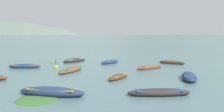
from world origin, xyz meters
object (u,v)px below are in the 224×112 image
at_px(rowboat_9, 172,62).
at_px(rowboat_1, 189,77).
at_px(rowboat_13, 52,92).
at_px(rowboat_8, 118,77).
at_px(rowboat_11, 159,93).
at_px(mooring_buoy, 56,67).
at_px(rowboat_6, 75,60).
at_px(rowboat_3, 150,67).
at_px(rowboat_0, 25,66).
at_px(rowboat_4, 110,62).
at_px(rowboat_2, 71,70).

bearing_deg(rowboat_9, rowboat_1, -93.63).
xyz_separation_m(rowboat_9, rowboat_13, (-11.26, -16.84, 0.05)).
distance_m(rowboat_8, rowboat_13, 7.26).
relative_size(rowboat_9, rowboat_11, 0.84).
bearing_deg(mooring_buoy, rowboat_6, 81.54).
xyz_separation_m(rowboat_6, rowboat_9, (13.70, -1.71, -0.03)).
relative_size(rowboat_8, rowboat_9, 0.87).
bearing_deg(rowboat_13, rowboat_1, 29.44).
distance_m(rowboat_1, rowboat_3, 6.74).
bearing_deg(rowboat_1, rowboat_0, 161.14).
height_order(rowboat_4, mooring_buoy, mooring_buoy).
bearing_deg(rowboat_8, rowboat_4, 97.43).
bearing_deg(rowboat_9, rowboat_6, 172.90).
relative_size(rowboat_0, rowboat_4, 1.15).
bearing_deg(rowboat_2, rowboat_11, -49.26).
relative_size(rowboat_0, rowboat_11, 0.89).
height_order(rowboat_4, rowboat_8, rowboat_4).
bearing_deg(rowboat_3, mooring_buoy, 178.89).
bearing_deg(mooring_buoy, rowboat_0, -175.13).
xyz_separation_m(rowboat_1, rowboat_6, (-13.01, 12.57, -0.02)).
bearing_deg(rowboat_9, rowboat_4, -179.56).
bearing_deg(rowboat_4, rowboat_11, -75.52).
xyz_separation_m(rowboat_3, rowboat_9, (3.51, 4.75, -0.00)).
relative_size(rowboat_2, rowboat_9, 1.30).
height_order(rowboat_6, rowboat_13, rowboat_13).
xyz_separation_m(rowboat_3, rowboat_6, (-10.19, 6.46, 0.03)).
relative_size(rowboat_13, mooring_buoy, 3.89).
relative_size(rowboat_1, rowboat_11, 0.98).
bearing_deg(rowboat_8, rowboat_11, -63.02).
bearing_deg(rowboat_13, rowboat_8, 54.20).
height_order(rowboat_9, mooring_buoy, mooring_buoy).
bearing_deg(rowboat_13, rowboat_9, 56.22).
height_order(rowboat_1, rowboat_6, rowboat_1).
xyz_separation_m(rowboat_13, mooring_buoy, (-3.37, 12.30, -0.11)).
height_order(rowboat_1, rowboat_13, rowboat_1).
distance_m(rowboat_2, rowboat_6, 9.01).
xyz_separation_m(rowboat_2, rowboat_8, (5.19, -3.76, -0.02)).
xyz_separation_m(rowboat_2, rowboat_9, (12.21, 7.18, -0.01)).
relative_size(rowboat_2, rowboat_3, 1.29).
bearing_deg(rowboat_4, rowboat_8, -82.57).
bearing_deg(rowboat_6, rowboat_11, -62.41).
relative_size(rowboat_6, rowboat_11, 1.04).
xyz_separation_m(rowboat_3, rowboat_11, (-0.69, -11.74, 0.00)).
bearing_deg(rowboat_0, rowboat_9, 14.84).
relative_size(rowboat_0, rowboat_13, 0.81).
height_order(rowboat_0, rowboat_1, rowboat_1).
bearing_deg(rowboat_13, rowboat_2, 95.59).
distance_m(rowboat_2, rowboat_8, 6.41).
height_order(rowboat_8, rowboat_9, rowboat_9).
height_order(rowboat_1, mooring_buoy, mooring_buoy).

